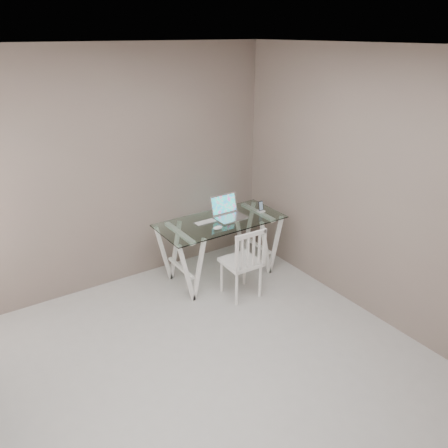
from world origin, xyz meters
name	(u,v)px	position (x,y,z in m)	size (l,w,h in m)	color
room	(209,206)	(-0.06, 0.02, 1.72)	(4.50, 4.52, 2.71)	#ABA8A4
desk	(221,248)	(1.08, 1.64, 0.38)	(1.50, 0.70, 0.75)	silver
chair	(245,260)	(1.04, 1.09, 0.47)	(0.40, 0.40, 0.86)	white
laptop	(228,212)	(1.22, 1.69, 0.81)	(0.36, 0.32, 0.25)	silver
keyboard	(205,222)	(0.90, 1.69, 0.75)	(0.26, 0.11, 0.01)	silver
mouse	(218,228)	(0.92, 1.45, 0.76)	(0.12, 0.07, 0.04)	white
phone_dock	(261,209)	(1.65, 1.59, 0.78)	(0.07, 0.07, 0.14)	white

